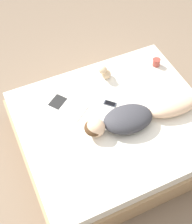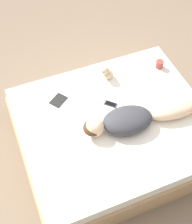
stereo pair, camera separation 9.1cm
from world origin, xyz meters
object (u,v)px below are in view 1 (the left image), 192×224
cell_phone (110,103)px  open_magazine (66,106)px  person (137,117)px  coffee_mug (156,62)px

cell_phone → open_magazine: bearing=113.8°
person → open_magazine: 0.79m
open_magazine → cell_phone: same height
open_magazine → coffee_mug: 1.25m
person → coffee_mug: (0.65, -0.64, -0.04)m
cell_phone → coffee_mug: bearing=-23.1°
person → open_magazine: (0.51, 0.60, -0.08)m
open_magazine → coffee_mug: bearing=-119.5°
person → open_magazine: person is taller
person → cell_phone: bearing=28.8°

